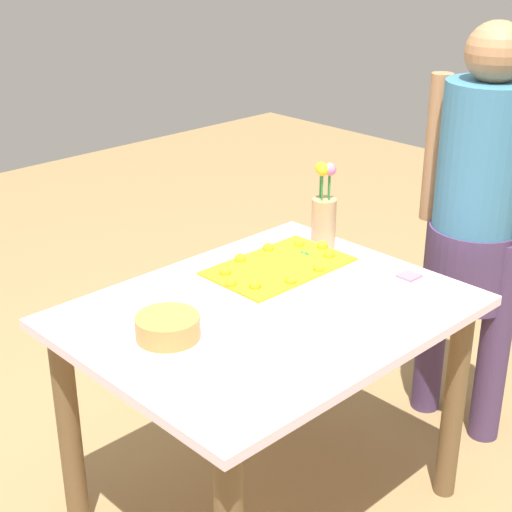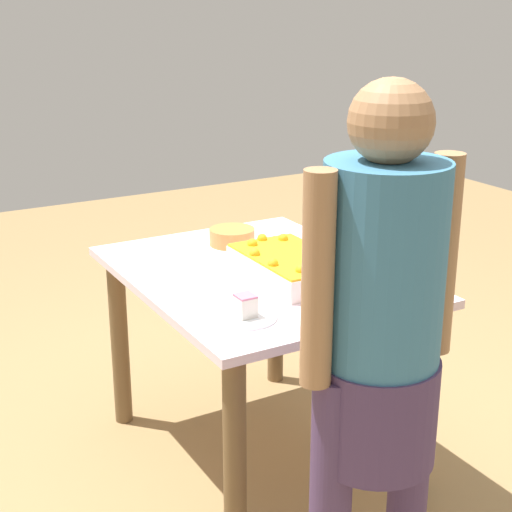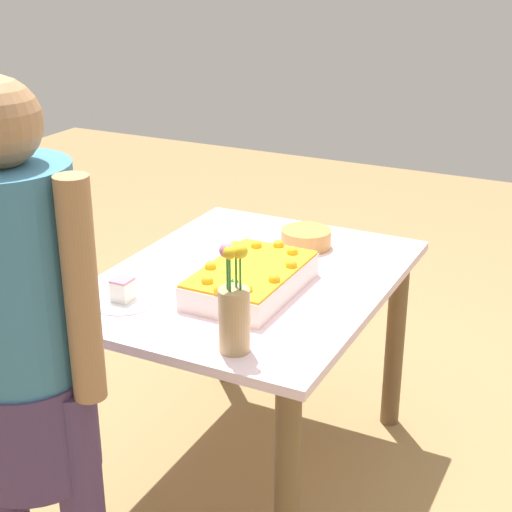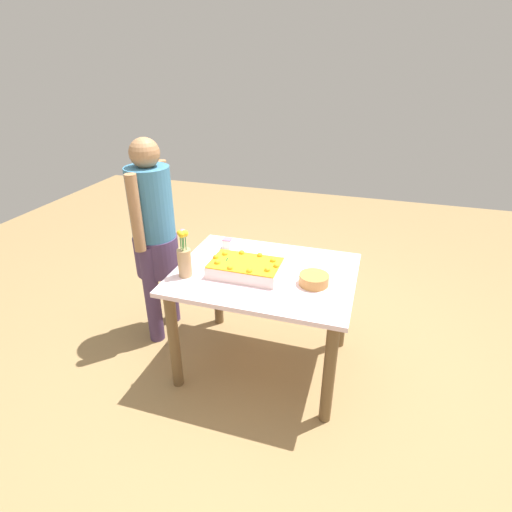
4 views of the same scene
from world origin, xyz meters
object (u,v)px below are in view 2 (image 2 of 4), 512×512
Objects in this scene: sheet_cake at (291,266)px; flower_vase at (385,267)px; fruit_bowl at (232,237)px; cake_knife at (172,273)px; person_standing at (379,339)px; serving_plate_with_slice at (245,312)px.

flower_vase reaches higher than sheet_cake.
flower_vase is 1.72× the size of fruit_bowl.
flower_vase is at bearing 20.24° from sheet_cake.
flower_vase is (0.58, 0.47, 0.12)m from cake_knife.
sheet_cake is 2.47× the size of fruit_bowl.
sheet_cake is at bearing -156.16° from cake_knife.
person_standing is (0.99, 0.12, 0.12)m from cake_knife.
sheet_cake is 2.28× the size of serving_plate_with_slice.
serving_plate_with_slice is 0.13× the size of person_standing.
serving_plate_with_slice is at bearing -104.11° from flower_vase.
sheet_cake is 0.43m from fruit_bowl.
person_standing reaches higher than serving_plate_with_slice.
flower_vase is at bearing 75.89° from serving_plate_with_slice.
cake_knife is (-0.24, -0.34, -0.04)m from sheet_cake.
cake_knife is at bearing 7.14° from person_standing.
flower_vase is at bearing 9.40° from fruit_bowl.
flower_vase is 0.20× the size of person_standing.
person_standing is (0.75, -0.21, 0.07)m from sheet_cake.
cake_knife is 1.23× the size of fruit_bowl.
flower_vase is 0.53m from person_standing.
serving_plate_with_slice is at bearing -52.46° from sheet_cake.
fruit_bowl is 1.20m from person_standing.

